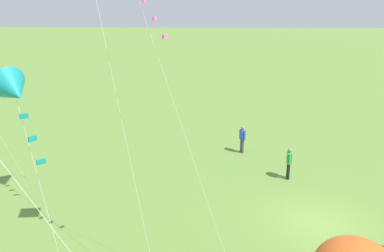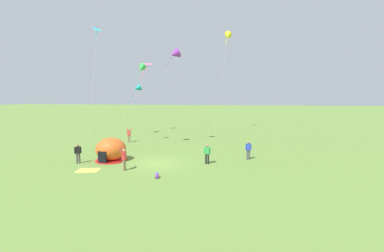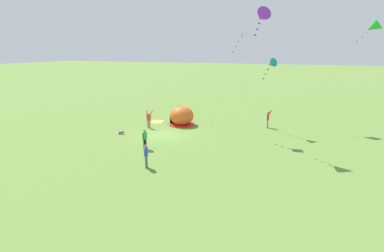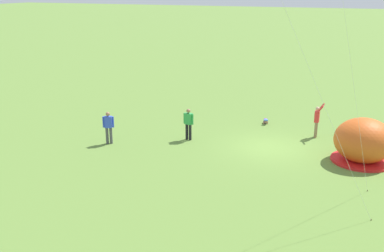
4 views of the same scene
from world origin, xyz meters
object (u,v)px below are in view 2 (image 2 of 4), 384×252
at_px(toddler_crawling, 157,175).
at_px(person_with_toddler, 124,158).
at_px(kite_yellow, 228,36).
at_px(person_far_back, 207,153).
at_px(kite_green, 141,68).
at_px(kite_purple, 175,54).
at_px(kite_pink, 147,67).
at_px(kite_cyan, 97,32).
at_px(person_watching_sky, 78,153).
at_px(kite_teal, 137,88).
at_px(person_strolling, 248,149).
at_px(popup_tent, 111,150).
at_px(person_flying_kite, 129,135).

xyz_separation_m(toddler_crawling, person_with_toddler, (-3.12, 1.38, 0.82)).
bearing_deg(toddler_crawling, kite_yellow, 81.20).
bearing_deg(person_far_back, kite_yellow, 87.55).
bearing_deg(kite_green, person_with_toddler, -73.61).
bearing_deg(kite_purple, kite_green, 129.35).
bearing_deg(kite_pink, kite_green, 113.12).
bearing_deg(kite_cyan, kite_green, 69.54).
xyz_separation_m(person_watching_sky, kite_teal, (1.40, 10.57, 5.82)).
bearing_deg(person_strolling, person_far_back, -149.18).
height_order(person_watching_sky, person_with_toddler, person_with_toddler).
height_order(popup_tent, person_with_toddler, popup_tent).
xyz_separation_m(person_strolling, kite_green, (-15.94, 15.47, 9.24)).
bearing_deg(person_flying_kite, toddler_crawling, -59.56).
xyz_separation_m(kite_green, kite_teal, (2.64, -8.76, -3.41)).
height_order(toddler_crawling, kite_green, kite_green).
distance_m(popup_tent, person_with_toddler, 3.71).
bearing_deg(popup_tent, person_flying_kite, 103.35).
xyz_separation_m(kite_yellow, kite_pink, (-8.38, -15.75, -6.63)).
bearing_deg(person_with_toddler, kite_yellow, 73.92).
distance_m(popup_tent, person_watching_sky, 2.75).
bearing_deg(kite_cyan, kite_pink, -24.66).
height_order(kite_pink, kite_cyan, kite_cyan).
bearing_deg(kite_purple, person_with_toddler, -97.24).
bearing_deg(kite_cyan, toddler_crawling, -49.46).
xyz_separation_m(popup_tent, person_with_toddler, (2.49, -2.76, 0.00)).
relative_size(person_flying_kite, kite_purple, 0.16).
bearing_deg(person_with_toddler, person_watching_sky, 164.51).
distance_m(person_strolling, kite_green, 24.06).
relative_size(person_flying_kite, person_with_toddler, 1.00).
height_order(kite_yellow, kite_green, kite_yellow).
height_order(person_watching_sky, kite_purple, kite_purple).
distance_m(person_flying_kite, kite_green, 12.85).
distance_m(popup_tent, toddler_crawling, 7.02).
bearing_deg(kite_green, person_strolling, -44.14).
bearing_deg(toddler_crawling, kite_purple, 97.35).
bearing_deg(kite_yellow, person_watching_sky, -117.02).
bearing_deg(person_with_toddler, person_strolling, 27.82).
distance_m(person_strolling, kite_purple, 14.34).
distance_m(person_watching_sky, person_far_back, 11.24).
relative_size(person_with_toddler, person_far_back, 1.10).
height_order(popup_tent, toddler_crawling, popup_tent).
height_order(person_flying_kite, person_strolling, person_flying_kite).
bearing_deg(kite_pink, person_flying_kite, 142.88).
height_order(person_strolling, kite_green, kite_green).
height_order(person_flying_kite, kite_teal, kite_teal).
bearing_deg(person_watching_sky, person_far_back, 8.75).
distance_m(person_with_toddler, kite_pink, 12.27).
bearing_deg(person_with_toddler, person_flying_kite, 111.43).
bearing_deg(kite_green, kite_teal, -73.26).
distance_m(person_watching_sky, kite_purple, 15.43).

